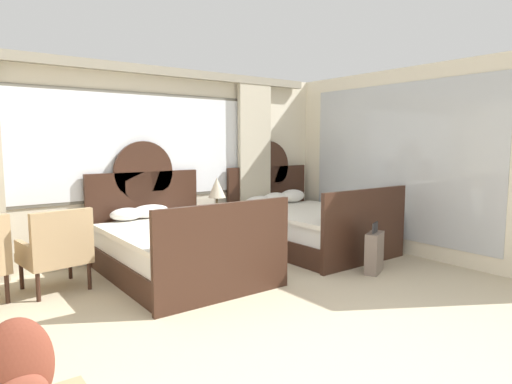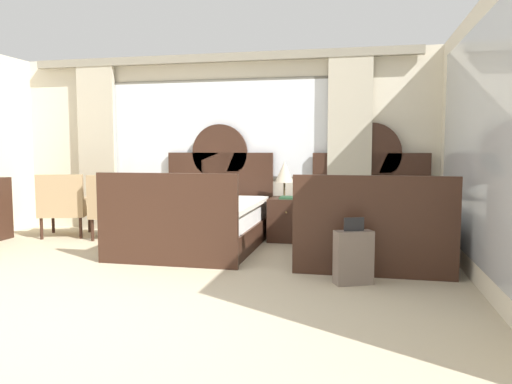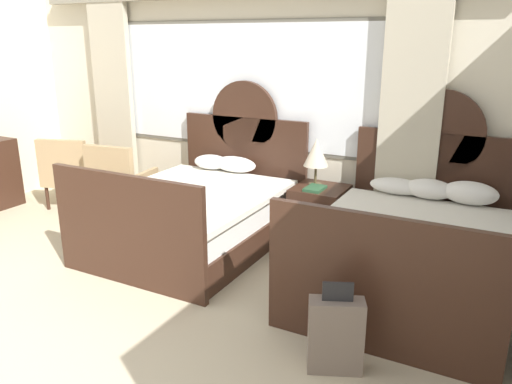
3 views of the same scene
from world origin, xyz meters
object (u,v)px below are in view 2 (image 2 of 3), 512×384
bed_near_mirror (371,225)px  armchair_by_window_left (115,206)px  table_lamp_on_nightstand (284,172)px  armchair_by_window_centre (64,205)px  book_on_nightstand (287,198)px  nightstand_between_beds (289,219)px  suitcase_on_floor (353,257)px  bed_near_window (198,220)px

bed_near_mirror → armchair_by_window_left: (-3.54, 0.24, 0.11)m
table_lamp_on_nightstand → armchair_by_window_centre: 3.25m
table_lamp_on_nightstand → book_on_nightstand: bearing=-69.0°
bed_near_mirror → nightstand_between_beds: 1.29m
table_lamp_on_nightstand → book_on_nightstand: 0.38m
armchair_by_window_left → suitcase_on_floor: size_ratio=1.44×
nightstand_between_beds → armchair_by_window_left: size_ratio=0.65×
book_on_nightstand → armchair_by_window_centre: (-3.24, -0.31, -0.14)m
armchair_by_window_left → book_on_nightstand: bearing=7.5°
armchair_by_window_left → bed_near_mirror: bearing=-3.9°
nightstand_between_beds → book_on_nightstand: 0.33m
nightstand_between_beds → armchair_by_window_centre: (-3.25, -0.42, 0.17)m
bed_near_mirror → book_on_nightstand: (-1.12, 0.56, 0.26)m
bed_near_mirror → bed_near_window: bearing=-179.7°
bed_near_mirror → table_lamp_on_nightstand: (-1.19, 0.72, 0.60)m
suitcase_on_floor → bed_near_window: bearing=145.5°
nightstand_between_beds → suitcase_on_floor: (0.91, -2.07, -0.04)m
bed_near_window → nightstand_between_beds: bearing=31.6°
table_lamp_on_nightstand → bed_near_window: bearing=-144.4°
armchair_by_window_centre → table_lamp_on_nightstand: bearing=8.5°
bed_near_window → book_on_nightstand: bed_near_window is taller
table_lamp_on_nightstand → book_on_nightstand: (0.06, -0.16, -0.34)m
table_lamp_on_nightstand → suitcase_on_floor: 2.45m
bed_near_mirror → armchair_by_window_left: 3.55m
book_on_nightstand → nightstand_between_beds: bearing=80.8°
bed_near_window → armchair_by_window_centre: (-2.15, 0.26, 0.12)m
book_on_nightstand → armchair_by_window_left: 2.44m
table_lamp_on_nightstand → suitcase_on_floor: size_ratio=0.80×
book_on_nightstand → suitcase_on_floor: 2.20m
table_lamp_on_nightstand → armchair_by_window_left: table_lamp_on_nightstand is taller
bed_near_window → bed_near_mirror: size_ratio=1.00×
table_lamp_on_nightstand → armchair_by_window_centre: (-3.17, -0.48, -0.49)m
armchair_by_window_left → suitcase_on_floor: bearing=-26.2°
bed_near_window → book_on_nightstand: 1.26m
bed_near_mirror → table_lamp_on_nightstand: size_ratio=4.21×
bed_near_window → armchair_by_window_left: bed_near_window is taller
book_on_nightstand → armchair_by_window_left: size_ratio=0.28×
bed_near_mirror → suitcase_on_floor: size_ratio=3.36×
table_lamp_on_nightstand → armchair_by_window_left: bearing=-168.5°
bed_near_window → nightstand_between_beds: (1.11, 0.68, -0.05)m
nightstand_between_beds → armchair_by_window_centre: 3.29m
bed_near_mirror → table_lamp_on_nightstand: bearing=148.6°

